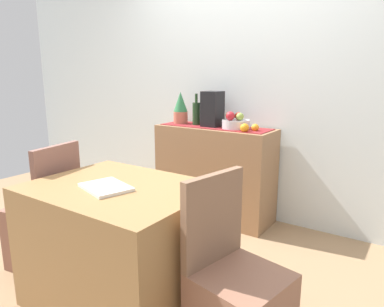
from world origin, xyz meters
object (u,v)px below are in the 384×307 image
Objects in this scene: fruit_bowl at (236,124)px; wine_bottle at (196,113)px; open_book at (106,187)px; chair_near_window at (45,230)px; coffee_maker at (213,109)px; potted_plant at (181,108)px; dining_table at (121,245)px; sideboard_console at (214,173)px.

fruit_bowl is 0.43m from wine_bottle.
chair_near_window is at bearing -169.25° from open_book.
potted_plant is (-0.37, 0.00, -0.01)m from coffee_maker.
potted_plant is at bearing 112.85° from dining_table.
chair_near_window is at bearing -109.82° from coffee_maker.
fruit_bowl is at bearing -0.00° from potted_plant.
dining_table is (0.00, -1.46, -0.56)m from fruit_bowl.
wine_bottle is at bearing 121.95° from open_book.
potted_plant is 1.72m from dining_table.
dining_table is at bearing -80.36° from coffee_maker.
coffee_maker is at bearing 180.00° from fruit_bowl.
sideboard_console is 0.72m from potted_plant.
chair_near_window is (-0.34, -1.46, -0.74)m from wine_bottle.
sideboard_console reaches higher than open_book.
chair_near_window is (-0.77, 0.00, -0.10)m from dining_table.
open_book is 0.31× the size of chair_near_window.
open_book is at bearing -68.55° from potted_plant.
chair_near_window reaches higher than dining_table.
wine_bottle reaches higher than chair_near_window.
open_book is (0.42, -1.54, -0.25)m from wine_bottle.
sideboard_console is 1.48m from dining_table.
wine_bottle is (-0.21, 0.00, 0.56)m from sideboard_console.
coffee_maker is 1.58m from open_book.
fruit_bowl is at bearing 90.13° from dining_table.
dining_table is 3.63× the size of open_book.
sideboard_console is 0.61m from coffee_maker.
coffee_maker is 1.63m from dining_table.
fruit_bowl is 0.76× the size of coffee_maker.
potted_plant reaches higher than dining_table.
dining_table is (0.22, -1.46, -0.07)m from sideboard_console.
open_book is (0.60, -1.54, -0.29)m from potted_plant.
wine_bottle is at bearing 106.38° from dining_table.
chair_near_window is (-0.77, -1.46, -0.66)m from fruit_bowl.
coffee_maker is 1.18× the size of open_book.
wine_bottle reaches higher than sideboard_console.
chair_near_window is (-0.52, -1.46, -0.78)m from coffee_maker.
wine_bottle is 0.30× the size of dining_table.
fruit_bowl is 0.62m from potted_plant.
open_book is (-0.01, -0.08, 0.38)m from dining_table.
coffee_maker is 0.37× the size of chair_near_window.
dining_table is (0.61, -1.46, -0.67)m from potted_plant.
wine_bottle reaches higher than dining_table.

